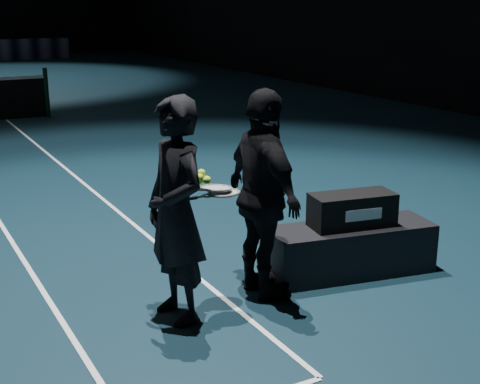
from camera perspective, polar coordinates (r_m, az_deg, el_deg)
The scene contains 9 objects.
net_post_right at distance 15.76m, azimuth -16.18°, elevation 8.14°, with size 0.10×0.10×1.10m, color black.
player_bench at distance 6.57m, azimuth 9.38°, elevation -4.86°, with size 1.61×0.54×0.48m, color black.
racket_bag at distance 6.44m, azimuth 9.55°, elevation -1.51°, with size 0.80×0.34×0.32m, color black.
bag_signature at distance 6.31m, azimuth 10.52°, elevation -1.93°, with size 0.38×0.00×0.11m, color white.
player_a at distance 5.40m, azimuth -5.49°, elevation -1.64°, with size 0.68×0.45×1.86m, color black.
player_b at distance 5.81m, azimuth 2.03°, elevation -0.29°, with size 1.09×0.45×1.86m, color black.
racket_lower at distance 5.58m, azimuth -1.38°, elevation -0.08°, with size 0.68×0.22×0.03m, color black, non-canonical shape.
racket_upper at distance 5.57m, azimuth -2.03°, elevation 0.34°, with size 0.68×0.22×0.03m, color black, non-canonical shape.
tennis_balls at distance 5.45m, azimuth -3.18°, elevation 1.22°, with size 0.12×0.10×0.12m, color #C2DD2E, non-canonical shape.
Camera 1 is at (2.99, -15.26, 2.57)m, focal length 50.00 mm.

